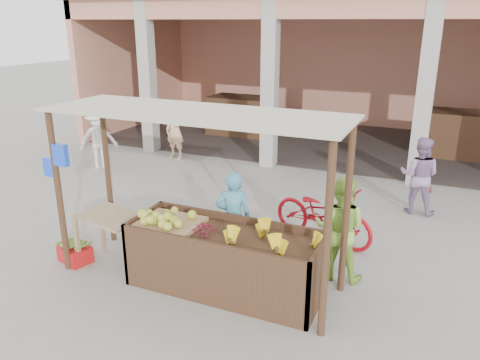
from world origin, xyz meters
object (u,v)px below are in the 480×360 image
at_px(red_crate, 75,254).
at_px(side_table, 112,224).
at_px(vendor_green, 340,226).
at_px(fruit_stall, 225,262).
at_px(motorcycle, 323,213).
at_px(vendor_blue, 233,215).

bearing_deg(red_crate, side_table, 34.27).
relative_size(side_table, vendor_green, 0.70).
xyz_separation_m(side_table, vendor_green, (3.12, 0.99, 0.13)).
height_order(fruit_stall, motorcycle, motorcycle).
height_order(side_table, vendor_blue, vendor_blue).
bearing_deg(red_crate, vendor_blue, 41.28).
distance_m(fruit_stall, motorcycle, 2.15).
bearing_deg(red_crate, vendor_green, 34.85).
height_order(fruit_stall, vendor_green, vendor_green).
xyz_separation_m(vendor_blue, vendor_green, (1.53, 0.20, 0.02)).
xyz_separation_m(side_table, red_crate, (-0.60, -0.18, -0.53)).
bearing_deg(side_table, vendor_blue, 38.24).
bearing_deg(vendor_blue, vendor_green, 163.55).
bearing_deg(red_crate, motorcycle, 51.87).
distance_m(red_crate, vendor_green, 3.95).
relative_size(fruit_stall, motorcycle, 1.39).
bearing_deg(motorcycle, fruit_stall, 173.86).
relative_size(side_table, motorcycle, 0.58).
bearing_deg(vendor_blue, fruit_stall, 82.21).
xyz_separation_m(red_crate, vendor_blue, (2.19, 0.97, 0.64)).
relative_size(side_table, vendor_blue, 0.72).
xyz_separation_m(fruit_stall, motorcycle, (0.83, 1.98, 0.09)).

